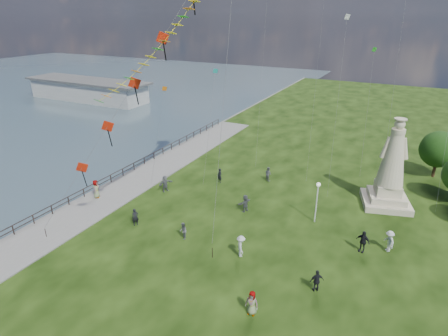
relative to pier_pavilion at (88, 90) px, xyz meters
The scene contains 18 objects.
waterfront 49.44m from the pier_pavilion, 41.92° to the right, with size 200.00×200.00×1.51m.
pier_pavilion is the anchor object (origin of this frame).
statue 67.98m from the pier_pavilion, 20.19° to the right, with size 5.36×5.36×8.88m.
lamppost 65.59m from the pier_pavilion, 27.20° to the right, with size 0.37×0.37×3.99m.
person_0 58.06m from the pier_pavilion, 40.72° to the right, with size 0.59×0.39×1.63m, color black.
person_1 61.92m from the pier_pavilion, 37.62° to the right, with size 0.74×0.46×1.52m, color #595960.
person_2 66.25m from the pier_pavilion, 34.78° to the right, with size 1.18×0.61×1.82m, color silver.
person_3 72.22m from the pier_pavilion, 32.75° to the right, with size 1.00×0.51×1.70m, color black.
person_4 71.91m from the pier_pavilion, 36.79° to the right, with size 0.84×0.52×1.73m, color #595960.
person_5 52.49m from the pier_pavilion, 36.13° to the right, with size 1.69×0.73×1.83m, color #595960.
person_6 53.51m from the pier_pavilion, 29.49° to the right, with size 0.61×0.40×1.68m, color black.
person_7 56.30m from the pier_pavilion, 24.48° to the right, with size 0.79×0.49×1.63m, color #595960.
person_8 72.13m from the pier_pavilion, 26.15° to the right, with size 1.19×0.61×1.84m, color silver.
person_9 70.92m from the pier_pavilion, 27.58° to the right, with size 1.11×0.57×1.90m, color black.
person_10 51.29m from the pier_pavilion, 43.82° to the right, with size 0.94×0.58×1.92m, color #595960.
person_11 60.42m from the pier_pavilion, 30.94° to the right, with size 1.62×0.70×1.74m, color #595960.
red_kite_train 59.17m from the pier_pavilion, 39.97° to the right, with size 10.30×9.35×19.87m.
small_kites 59.30m from the pier_pavilion, 19.38° to the right, with size 29.59×18.02×32.88m.
Camera 1 is at (12.38, -18.38, 17.97)m, focal length 30.00 mm.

